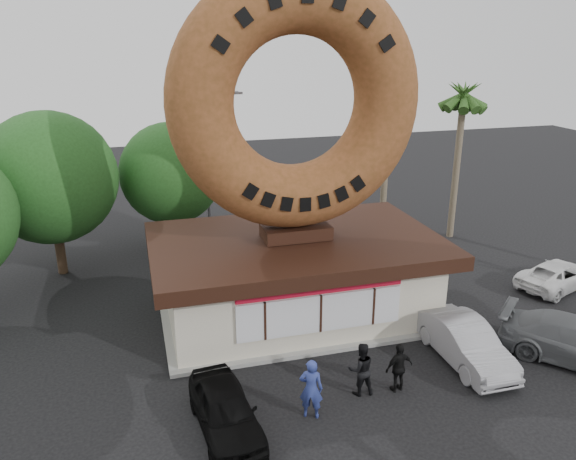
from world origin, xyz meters
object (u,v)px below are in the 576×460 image
Objects in this scene: person_left at (311,389)px; person_right at (399,367)px; giant_donut at (296,102)px; person_center at (361,369)px; street_lamp at (210,158)px; car_silver at (465,342)px; donut_shop at (296,274)px; car_black at (225,410)px; car_white at (557,275)px.

person_right is (3.07, 0.47, -0.12)m from person_left.
person_right is (1.67, -5.88, -7.64)m from giant_donut.
giant_donut is 5.59× the size of person_right.
giant_donut is 9.94m from person_left.
person_center is at bearing -85.51° from giant_donut.
street_lamp reaches higher than car_silver.
donut_shop is at bearing -83.22° from person_right.
car_black is 0.94× the size of car_white.
giant_donut is (0.00, 0.02, 6.71)m from donut_shop.
street_lamp reaches higher than person_center.
car_white is at bearing -162.71° from person_right.
street_lamp is at bearing 100.50° from donut_shop.
person_center is at bearing 93.40° from car_white.
person_left is at bearing -7.05° from car_black.
giant_donut is 2.09× the size of car_silver.
street_lamp reaches higher than car_white.
donut_shop is at bearing 52.63° from car_black.
car_silver is at bearing 99.89° from car_white.
giant_donut is 10.29m from car_silver.
car_white is at bearing -37.87° from street_lamp.
street_lamp is 17.96m from car_white.
person_right is 3.12m from car_silver.
person_center reaches higher than person_right.
person_center is 0.42× the size of car_white.
street_lamp is at bearing 77.56° from car_black.
car_black is at bearing -97.31° from street_lamp.
car_silver reaches higher than car_white.
giant_donut reaches higher than person_center.
person_center is (0.45, -5.70, -7.59)m from giant_donut.
donut_shop is at bearing 133.01° from car_silver.
person_left is at bearing 23.47° from person_center.
person_center is at bearing -85.50° from donut_shop.
car_white is (11.99, -0.75, -1.18)m from donut_shop.
car_silver is at bearing -46.81° from giant_donut.
giant_donut is at bearing -79.49° from street_lamp.
car_black is 0.88× the size of car_silver.
donut_shop is 5.84× the size of person_left.
person_center reaches higher than car_white.
person_left is 1.97m from person_center.
street_lamp is 4.54× the size of person_center.
car_white is (11.99, -0.76, -7.89)m from giant_donut.
car_black is (-3.94, -6.25, -1.09)m from donut_shop.
car_silver reaches higher than car_black.
car_black is (-2.54, 0.08, -0.29)m from person_left.
person_center is at bearing -17.77° from person_right.
car_black is at bearing -5.15° from person_right.
person_right is (1.67, -5.87, -0.93)m from donut_shop.
person_right reaches higher than car_black.
donut_shop is at bearing -81.53° from person_center.
person_right is at bearing -162.72° from car_silver.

